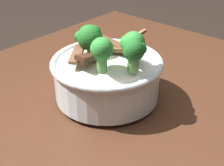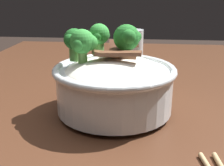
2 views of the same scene
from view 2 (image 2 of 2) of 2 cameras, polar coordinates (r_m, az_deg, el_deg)
dining_table at (r=0.69m, az=-2.13°, el=-12.36°), size 1.12×0.82×0.77m
rice_bowl at (r=0.50m, az=0.31°, el=0.66°), size 0.22×0.22×0.16m
drinking_glass at (r=0.83m, az=4.17°, el=6.69°), size 0.06×0.06×0.10m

